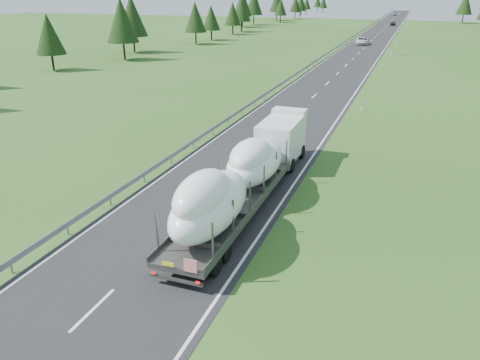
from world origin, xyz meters
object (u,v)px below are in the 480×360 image
(highway_sign, at_px, (395,46))
(distant_car_dark, at_px, (393,23))
(distant_car_blue, at_px, (395,14))
(distant_van, at_px, (362,41))
(boat_truck, at_px, (245,171))

(highway_sign, distance_m, distant_car_dark, 86.67)
(highway_sign, distance_m, distant_car_blue, 156.06)
(distant_van, bearing_deg, distant_car_blue, 87.42)
(highway_sign, distance_m, boat_truck, 77.35)
(distant_car_dark, relative_size, distant_car_blue, 1.05)
(distant_van, distance_m, distant_car_dark, 68.78)
(boat_truck, height_order, distant_van, boat_truck)
(highway_sign, xyz_separation_m, distant_car_blue, (-8.45, 155.83, -1.15))
(highway_sign, height_order, distant_van, highway_sign)
(distant_car_dark, bearing_deg, highway_sign, -82.15)
(boat_truck, relative_size, distant_car_blue, 5.08)
(distant_car_dark, bearing_deg, distant_car_blue, 96.85)
(highway_sign, height_order, distant_car_blue, highway_sign)
(distant_car_dark, distance_m, distant_car_blue, 69.40)
(distant_car_blue, bearing_deg, boat_truck, -94.33)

